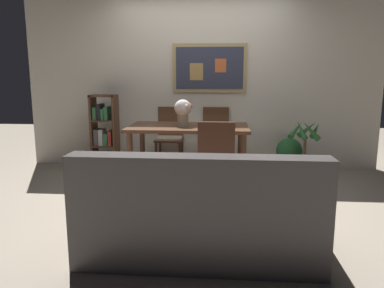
% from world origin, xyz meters
% --- Properties ---
extents(ground_plane, '(12.00, 12.00, 0.00)m').
position_xyz_m(ground_plane, '(0.00, 0.00, 0.00)').
color(ground_plane, tan).
extents(wall_back_with_painting, '(5.20, 0.14, 2.60)m').
position_xyz_m(wall_back_with_painting, '(0.00, 1.47, 1.30)').
color(wall_back_with_painting, silver).
rests_on(wall_back_with_painting, ground_plane).
extents(dining_table, '(1.51, 0.85, 0.75)m').
position_xyz_m(dining_table, '(-0.10, 0.53, 0.65)').
color(dining_table, brown).
rests_on(dining_table, ground_plane).
extents(dining_chair_far_right, '(0.40, 0.41, 0.91)m').
position_xyz_m(dining_chair_far_right, '(0.23, 1.29, 0.54)').
color(dining_chair_far_right, brown).
rests_on(dining_chair_far_right, ground_plane).
extents(dining_chair_far_left, '(0.40, 0.41, 0.91)m').
position_xyz_m(dining_chair_far_left, '(-0.44, 1.33, 0.54)').
color(dining_chair_far_left, brown).
rests_on(dining_chair_far_left, ground_plane).
extents(dining_chair_near_right, '(0.40, 0.41, 0.91)m').
position_xyz_m(dining_chair_near_right, '(0.27, -0.26, 0.54)').
color(dining_chair_near_right, brown).
rests_on(dining_chair_near_right, ground_plane).
extents(leather_couch, '(1.80, 0.84, 0.84)m').
position_xyz_m(leather_couch, '(0.16, -1.40, 0.31)').
color(leather_couch, '#514C4C').
rests_on(leather_couch, ground_plane).
extents(bookshelf, '(0.36, 0.28, 1.10)m').
position_xyz_m(bookshelf, '(-1.37, 1.10, 0.51)').
color(bookshelf, brown).
rests_on(bookshelf, ground_plane).
extents(potted_ivy, '(0.36, 0.36, 0.60)m').
position_xyz_m(potted_ivy, '(1.27, 1.10, 0.27)').
color(potted_ivy, '#4C4742').
rests_on(potted_ivy, ground_plane).
extents(potted_palm, '(0.41, 0.44, 0.83)m').
position_xyz_m(potted_palm, '(1.41, 0.78, 0.33)').
color(potted_palm, '#B2ADA3').
rests_on(potted_palm, ground_plane).
extents(flower_vase, '(0.22, 0.21, 0.33)m').
position_xyz_m(flower_vase, '(-0.16, 0.49, 0.94)').
color(flower_vase, tan).
rests_on(flower_vase, dining_table).
extents(tv_remote, '(0.07, 0.16, 0.02)m').
position_xyz_m(tv_remote, '(0.32, 0.56, 0.76)').
color(tv_remote, black).
rests_on(tv_remote, dining_table).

